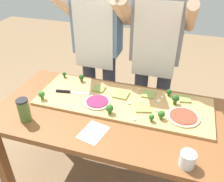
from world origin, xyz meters
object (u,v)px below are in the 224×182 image
cheese_crumble_d (162,98)px  sauce_jar (24,110)px  flour_cup (187,160)px  recipe_note (93,132)px  pizza_slice_near_left (149,94)px  broccoli_floret_center_left (169,92)px  pizza_slice_far_right (143,108)px  broccoli_floret_back_right (110,109)px  chefs_knife (69,92)px  broccoli_floret_front_mid (64,74)px  pizza_whole_beet_magenta (97,102)px  broccoli_floret_center_right (42,94)px  cheese_crumble_c (157,111)px  cook_right (156,48)px  cheese_crumble_a (129,103)px  cheese_crumble_b (158,102)px  pizza_slice_center (99,89)px  broccoli_floret_back_left (176,99)px  prep_table (112,123)px  cheese_crumble_f (140,89)px  broccoli_floret_back_mid (161,114)px  pizza_whole_tomato_red (183,117)px  pizza_slice_near_right (185,99)px  broccoli_floret_front_left (152,117)px  broccoli_floret_front_right (81,77)px  cook_left (98,41)px

cheese_crumble_d → sauce_jar: 0.96m
flour_cup → recipe_note: 0.57m
pizza_slice_near_left → broccoli_floret_center_left: bearing=13.5°
pizza_slice_far_right → broccoli_floret_back_right: (-0.20, -0.12, 0.03)m
chefs_knife → broccoli_floret_front_mid: 0.25m
pizza_whole_beet_magenta → broccoli_floret_center_right: broccoli_floret_center_right is taller
cheese_crumble_c → cook_right: (-0.11, 0.54, 0.23)m
chefs_knife → cheese_crumble_a: 0.47m
pizza_slice_far_right → cheese_crumble_b: size_ratio=4.69×
cheese_crumble_c → pizza_slice_center: bearing=162.5°
broccoli_floret_back_left → pizza_whole_beet_magenta: bearing=-164.1°
prep_table → cheese_crumble_f: cheese_crumble_f is taller
pizza_whole_beet_magenta → pizza_slice_center: pizza_whole_beet_magenta is taller
cheese_crumble_d → broccoli_floret_center_right: bearing=-162.1°
broccoli_floret_back_mid → cook_right: bearing=103.9°
pizza_whole_tomato_red → broccoli_floret_back_left: bearing=116.1°
pizza_slice_near_right → broccoli_floret_front_mid: bearing=177.8°
cheese_crumble_b → cheese_crumble_c: cheese_crumble_b is taller
broccoli_floret_front_left → broccoli_floret_center_right: 0.80m
pizza_slice_far_right → sauce_jar: 0.79m
broccoli_floret_center_left → flour_cup: 0.63m
broccoli_floret_front_mid → pizza_slice_near_left: bearing=-4.3°
pizza_whole_tomato_red → pizza_slice_center: bearing=166.1°
cheese_crumble_f → broccoli_floret_front_left: bearing=-66.5°
chefs_knife → pizza_slice_near_left: chefs_knife is taller
broccoli_floret_back_mid → broccoli_floret_front_left: bearing=-143.3°
broccoli_floret_front_mid → flour_cup: (1.03, -0.63, -0.01)m
cheese_crumble_a → cheese_crumble_d: bearing=33.3°
pizza_slice_near_left → broccoli_floret_center_left: broccoli_floret_center_left is taller
broccoli_floret_front_left → cheese_crumble_a: (-0.18, 0.14, -0.02)m
chefs_knife → broccoli_floret_back_left: size_ratio=3.64×
broccoli_floret_front_left → broccoli_floret_center_right: (-0.80, 0.01, 0.01)m
broccoli_floret_back_mid → broccoli_floret_back_right: 0.34m
broccoli_floret_back_mid → broccoli_floret_center_right: (-0.86, -0.03, 0.00)m
pizza_whole_tomato_red → cheese_crumble_c: (-0.18, 0.01, -0.00)m
broccoli_floret_front_mid → cook_right: cook_right is taller
broccoli_floret_back_mid → cook_right: 0.65m
cheese_crumble_f → prep_table: bearing=-112.1°
flour_cup → sauce_jar: sauce_jar is taller
broccoli_floret_front_right → pizza_slice_near_right: bearing=-1.3°
chefs_knife → cook_left: cook_left is taller
cheese_crumble_a → pizza_slice_center: bearing=155.7°
chefs_knife → cheese_crumble_b: bearing=5.9°
pizza_whole_tomato_red → broccoli_floret_center_left: size_ratio=4.04×
cheese_crumble_b → cheese_crumble_d: size_ratio=1.30×
pizza_slice_center → broccoli_floret_back_right: broccoli_floret_back_right is taller
pizza_slice_center → recipe_note: 0.47m
chefs_knife → broccoli_floret_front_mid: (-0.14, 0.20, 0.02)m
pizza_slice_near_right → cook_right: bearing=130.2°
pizza_whole_beet_magenta → cheese_crumble_c: bearing=3.3°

